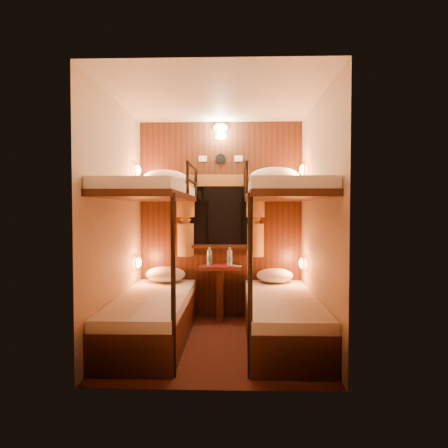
{
  "coord_description": "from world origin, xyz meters",
  "views": [
    {
      "loc": [
        0.19,
        -3.91,
        1.32
      ],
      "look_at": [
        0.07,
        0.15,
        1.17
      ],
      "focal_mm": 32.0,
      "sensor_mm": 36.0,
      "label": 1
    }
  ],
  "objects_px": {
    "bunk_left": "(153,285)",
    "bottle_right": "(230,258)",
    "bunk_right": "(282,286)",
    "table": "(220,285)",
    "bottle_left": "(210,258)"
  },
  "relations": [
    {
      "from": "bunk_left",
      "to": "table",
      "type": "distance_m",
      "value": 1.02
    },
    {
      "from": "bunk_right",
      "to": "table",
      "type": "xyz_separation_m",
      "value": [
        -0.65,
        0.78,
        -0.14
      ]
    },
    {
      "from": "bunk_left",
      "to": "bottle_right",
      "type": "height_order",
      "value": "bunk_left"
    },
    {
      "from": "bunk_right",
      "to": "bottle_left",
      "type": "distance_m",
      "value": 1.09
    },
    {
      "from": "bunk_left",
      "to": "bottle_left",
      "type": "distance_m",
      "value": 0.93
    },
    {
      "from": "bottle_right",
      "to": "bunk_right",
      "type": "bearing_deg",
      "value": -53.25
    },
    {
      "from": "bunk_right",
      "to": "table",
      "type": "bearing_deg",
      "value": 129.67
    },
    {
      "from": "table",
      "to": "bottle_left",
      "type": "xyz_separation_m",
      "value": [
        -0.12,
        -0.04,
        0.33
      ]
    },
    {
      "from": "bottle_left",
      "to": "bottle_right",
      "type": "relative_size",
      "value": 0.98
    },
    {
      "from": "bunk_left",
      "to": "bunk_right",
      "type": "xyz_separation_m",
      "value": [
        1.3,
        0.0,
        0.0
      ]
    },
    {
      "from": "table",
      "to": "bunk_left",
      "type": "bearing_deg",
      "value": -129.67
    },
    {
      "from": "bottle_right",
      "to": "table",
      "type": "bearing_deg",
      "value": 149.48
    },
    {
      "from": "bunk_right",
      "to": "bottle_left",
      "type": "bearing_deg",
      "value": 136.19
    },
    {
      "from": "bunk_left",
      "to": "bottle_right",
      "type": "xyz_separation_m",
      "value": [
        0.76,
        0.71,
        0.19
      ]
    },
    {
      "from": "bunk_left",
      "to": "bunk_right",
      "type": "height_order",
      "value": "same"
    }
  ]
}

